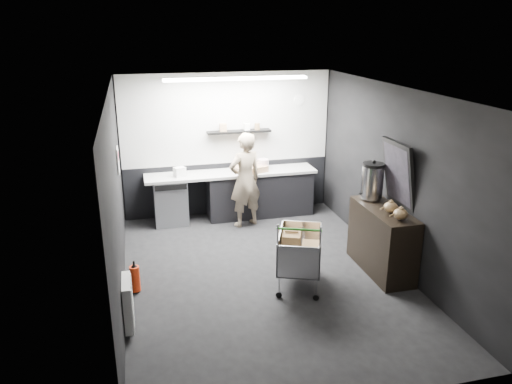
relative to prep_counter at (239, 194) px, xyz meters
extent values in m
plane|color=black|center=(-0.14, -2.42, -0.46)|extent=(5.50, 5.50, 0.00)
plane|color=white|center=(-0.14, -2.42, 2.24)|extent=(5.50, 5.50, 0.00)
plane|color=black|center=(-0.14, 0.33, 0.89)|extent=(5.50, 0.00, 5.50)
plane|color=black|center=(-0.14, -5.17, 0.89)|extent=(5.50, 0.00, 5.50)
plane|color=black|center=(-2.14, -2.42, 0.89)|extent=(0.00, 5.50, 5.50)
plane|color=black|center=(1.86, -2.42, 0.89)|extent=(0.00, 5.50, 5.50)
cube|color=silver|center=(-0.14, 0.31, 1.39)|extent=(3.95, 0.02, 1.70)
cube|color=black|center=(-0.14, 0.31, 0.04)|extent=(3.95, 0.02, 1.00)
cube|color=black|center=(0.06, 0.20, 1.16)|extent=(1.20, 0.22, 0.04)
cylinder|color=white|center=(1.26, 0.30, 1.69)|extent=(0.20, 0.03, 0.20)
cube|color=white|center=(-2.12, -1.12, 1.09)|extent=(0.02, 0.30, 0.40)
cube|color=red|center=(-2.11, -1.12, 1.16)|extent=(0.02, 0.22, 0.10)
cube|color=white|center=(-2.08, -3.32, -0.11)|extent=(0.10, 0.50, 0.60)
cube|color=white|center=(-0.14, -0.57, 2.21)|extent=(2.40, 0.20, 0.04)
cube|color=black|center=(0.41, 0.00, -0.03)|extent=(2.00, 0.56, 0.85)
cube|color=#B6B6B1|center=(-0.14, 0.00, 0.42)|extent=(3.20, 0.60, 0.05)
cube|color=#9EA0A5|center=(-1.29, 0.00, -0.03)|extent=(0.60, 0.58, 0.85)
cube|color=black|center=(-1.29, -0.30, 0.32)|extent=(0.56, 0.02, 0.10)
imported|color=#BFB297|center=(0.03, -0.45, 0.41)|extent=(0.73, 0.59, 1.74)
cube|color=silver|center=(0.28, -2.79, -0.13)|extent=(0.87, 1.05, 0.02)
cube|color=silver|center=(0.00, -2.79, 0.10)|extent=(0.35, 0.84, 0.48)
cube|color=silver|center=(0.56, -2.79, 0.10)|extent=(0.35, 0.84, 0.48)
cube|color=silver|center=(0.28, -3.23, 0.10)|extent=(0.55, 0.23, 0.48)
cube|color=silver|center=(0.28, -2.35, 0.10)|extent=(0.55, 0.23, 0.48)
cylinder|color=silver|center=(0.03, -3.20, -0.28)|extent=(0.02, 0.02, 0.32)
cylinder|color=silver|center=(0.53, -3.20, -0.28)|extent=(0.02, 0.02, 0.32)
cylinder|color=silver|center=(0.03, -2.38, -0.28)|extent=(0.02, 0.02, 0.32)
cylinder|color=silver|center=(0.53, -2.38, -0.28)|extent=(0.02, 0.02, 0.32)
cylinder|color=green|center=(0.28, -3.29, 0.60)|extent=(0.55, 0.24, 0.03)
cube|color=brown|center=(0.15, -2.69, 0.08)|extent=(0.35, 0.39, 0.40)
cube|color=brown|center=(0.43, -2.92, 0.06)|extent=(0.33, 0.36, 0.36)
cylinder|color=black|center=(0.03, -3.20, -0.42)|extent=(0.09, 0.06, 0.08)
cylinder|color=black|center=(0.03, -2.38, -0.42)|extent=(0.09, 0.06, 0.08)
cylinder|color=black|center=(0.53, -3.20, -0.42)|extent=(0.09, 0.06, 0.08)
cylinder|color=black|center=(0.53, -2.38, -0.42)|extent=(0.09, 0.06, 0.08)
cube|color=black|center=(1.60, -2.68, 0.04)|extent=(0.49, 1.31, 0.99)
cylinder|color=silver|center=(1.60, -2.24, 0.80)|extent=(0.33, 0.33, 0.50)
cylinder|color=black|center=(1.60, -2.24, 1.08)|extent=(0.33, 0.33, 0.04)
sphere|color=black|center=(1.60, -2.24, 1.12)|extent=(0.05, 0.05, 0.05)
ellipsoid|color=brown|center=(1.60, -2.84, 0.62)|extent=(0.20, 0.20, 0.16)
ellipsoid|color=brown|center=(1.60, -3.12, 0.62)|extent=(0.20, 0.20, 0.16)
cube|color=black|center=(1.80, -2.62, 1.02)|extent=(0.22, 0.77, 0.98)
cube|color=black|center=(1.78, -2.62, 1.02)|extent=(0.16, 0.66, 0.84)
cylinder|color=red|center=(-1.99, -2.45, -0.25)|extent=(0.14, 0.14, 0.36)
cone|color=black|center=(-1.99, -2.45, -0.05)|extent=(0.09, 0.09, 0.05)
cylinder|color=black|center=(-1.99, -2.45, -0.01)|extent=(0.03, 0.03, 0.05)
cube|color=tan|center=(0.21, -0.05, 0.50)|extent=(0.67, 0.59, 0.11)
cylinder|color=silver|center=(0.48, 0.00, 0.55)|extent=(0.21, 0.21, 0.21)
cube|color=white|center=(-1.10, -0.05, 0.53)|extent=(0.23, 0.21, 0.17)
camera|label=1|loc=(-1.84, -8.79, 3.08)|focal=35.00mm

